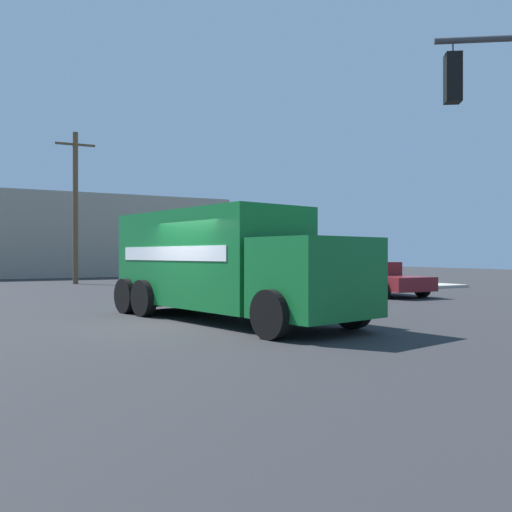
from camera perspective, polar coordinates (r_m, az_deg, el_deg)
name	(u,v)px	position (r m, az deg, el deg)	size (l,w,h in m)	color
ground_plane	(180,324)	(13.29, -8.04, -7.15)	(100.00, 100.00, 0.00)	#2B2B2D
sidewalk_corner_far	(317,284)	(30.35, 6.45, -2.91)	(11.20, 11.20, 0.14)	#B2ADA0
delivery_truck	(224,263)	(13.99, -3.39, -0.71)	(4.21, 8.17, 2.83)	#146B2D
pickup_maroon	(374,278)	(23.14, 12.29, -2.24)	(2.35, 5.25, 1.38)	maroon
palm_tree_far	(289,229)	(32.73, 3.48, 2.87)	(2.41, 2.58, 4.46)	#7A6647
utility_pole	(75,206)	(32.88, -18.51, 5.05)	(2.20, 0.30, 8.73)	brown
building_backdrop	(95,236)	(44.67, -16.64, 2.00)	(20.75, 6.00, 6.28)	gray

